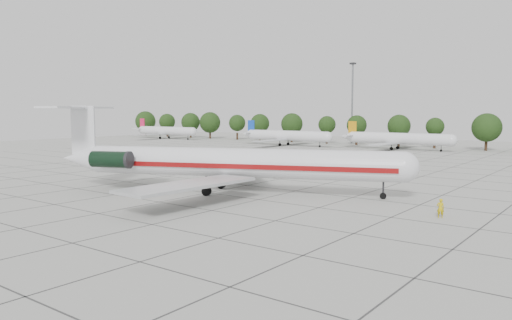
# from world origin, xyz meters

# --- Properties ---
(ground) EXTENTS (260.00, 260.00, 0.00)m
(ground) POSITION_xyz_m (0.00, 0.00, 0.00)
(ground) COLOR #A6A69F
(ground) RESTS_ON ground
(apron_joints) EXTENTS (170.00, 170.00, 0.02)m
(apron_joints) POSITION_xyz_m (0.00, 15.00, 0.01)
(apron_joints) COLOR #383838
(apron_joints) RESTS_ON ground
(main_airliner) EXTENTS (44.75, 33.72, 10.91)m
(main_airliner) POSITION_xyz_m (0.87, -6.73, 3.85)
(main_airliner) COLOR silver
(main_airliner) RESTS_ON ground
(ground_crew) EXTENTS (0.80, 0.67, 1.88)m
(ground_crew) POSITION_xyz_m (27.82, -5.34, 0.94)
(ground_crew) COLOR gold
(ground_crew) RESTS_ON ground
(bg_airliner_a) EXTENTS (28.24, 27.20, 7.40)m
(bg_airliner_a) POSITION_xyz_m (-96.47, 73.52, 2.91)
(bg_airliner_a) COLOR silver
(bg_airliner_a) RESTS_ON ground
(bg_airliner_b) EXTENTS (28.24, 27.20, 7.40)m
(bg_airliner_b) POSITION_xyz_m (-40.13, 69.61, 2.91)
(bg_airliner_b) COLOR silver
(bg_airliner_b) RESTS_ON ground
(bg_airliner_c) EXTENTS (28.24, 27.20, 7.40)m
(bg_airliner_c) POSITION_xyz_m (-7.91, 74.62, 2.91)
(bg_airliner_c) COLOR silver
(bg_airliner_c) RESTS_ON ground
(tree_line) EXTENTS (249.86, 8.44, 10.22)m
(tree_line) POSITION_xyz_m (-11.68, 85.00, 5.98)
(tree_line) COLOR #332114
(tree_line) RESTS_ON ground
(floodlight_mast) EXTENTS (1.60, 1.60, 25.45)m
(floodlight_mast) POSITION_xyz_m (-30.00, 92.00, 14.28)
(floodlight_mast) COLOR slate
(floodlight_mast) RESTS_ON ground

